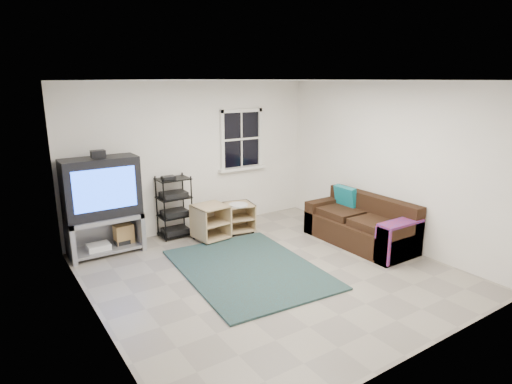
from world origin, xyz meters
TOP-DOWN VIEW (x-y plane):
  - room at (0.95, 2.27)m, footprint 4.60×4.62m
  - tv_unit at (-1.70, 2.01)m, footprint 1.09×0.55m
  - av_rack at (-0.52, 2.09)m, footprint 0.53×0.39m
  - side_table_left at (-0.09, 1.64)m, footprint 0.56×0.56m
  - side_table_right at (0.52, 1.69)m, footprint 0.55×0.55m
  - sofa at (1.90, 0.10)m, footprint 0.82×1.85m
  - shag_rug at (-0.20, 0.25)m, footprint 1.92×2.53m
  - paper_bag at (-1.42, 2.00)m, footprint 0.30×0.21m

SIDE VIEW (x-z plane):
  - shag_rug at x=-0.20m, z-range 0.00..0.03m
  - paper_bag at x=-1.42m, z-range 0.00..0.40m
  - sofa at x=1.90m, z-range -0.12..0.72m
  - side_table_right at x=0.52m, z-range 0.03..0.57m
  - side_table_left at x=-0.09m, z-range 0.02..0.62m
  - av_rack at x=-0.52m, z-range -0.07..0.99m
  - tv_unit at x=-1.70m, z-range 0.08..1.69m
  - room at x=0.95m, z-range -0.82..3.78m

